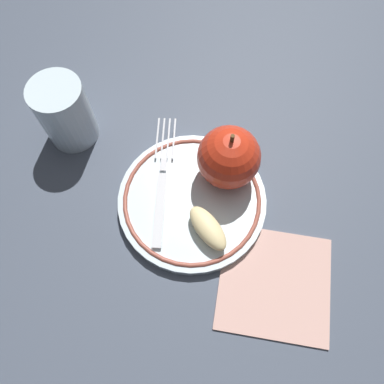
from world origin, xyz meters
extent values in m
plane|color=#434C5C|center=(0.00, 0.00, 0.00)|extent=(2.00, 2.00, 0.00)
cylinder|color=silver|center=(0.02, -0.01, 0.01)|extent=(0.20, 0.20, 0.01)
torus|color=#994B3B|center=(0.02, -0.01, 0.01)|extent=(0.19, 0.19, 0.01)
sphere|color=red|center=(0.06, -0.05, 0.06)|extent=(0.08, 0.08, 0.08)
cylinder|color=brown|center=(0.06, -0.05, 0.10)|extent=(0.00, 0.00, 0.01)
ellipsoid|color=beige|center=(-0.03, -0.03, 0.03)|extent=(0.07, 0.06, 0.02)
cube|color=silver|center=(0.00, 0.03, 0.02)|extent=(0.11, 0.01, 0.00)
cube|color=silver|center=(0.07, 0.03, 0.02)|extent=(0.02, 0.01, 0.00)
cube|color=silver|center=(0.11, 0.02, 0.02)|extent=(0.07, 0.00, 0.00)
cube|color=silver|center=(0.11, 0.03, 0.02)|extent=(0.07, 0.00, 0.00)
cube|color=silver|center=(0.11, 0.04, 0.02)|extent=(0.07, 0.00, 0.00)
cube|color=silver|center=(0.11, 0.04, 0.02)|extent=(0.07, 0.00, 0.00)
cylinder|color=silver|center=(0.13, 0.17, 0.05)|extent=(0.07, 0.07, 0.10)
cube|color=#CE9F91|center=(-0.09, -0.12, 0.00)|extent=(0.15, 0.16, 0.01)
camera|label=1|loc=(-0.18, -0.01, 0.48)|focal=35.00mm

